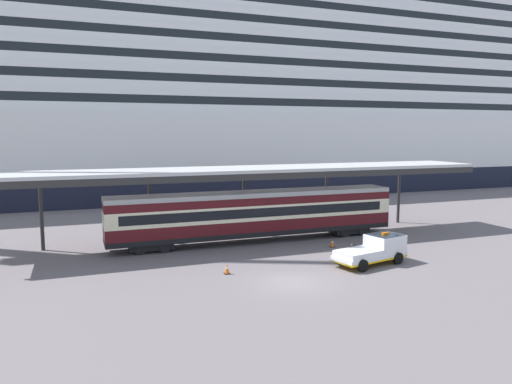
{
  "coord_description": "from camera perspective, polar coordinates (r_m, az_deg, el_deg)",
  "views": [
    {
      "loc": [
        -11.85,
        -25.25,
        8.85
      ],
      "look_at": [
        0.52,
        7.63,
        4.5
      ],
      "focal_mm": 33.94,
      "sensor_mm": 36.0,
      "label": 1
    }
  ],
  "objects": [
    {
      "name": "service_truck",
      "position": [
        33.96,
        13.87,
        -6.53
      ],
      "size": [
        5.52,
        3.11,
        2.02
      ],
      "color": "white",
      "rests_on": "ground"
    },
    {
      "name": "cruise_ship",
      "position": [
        75.99,
        -7.96,
        10.42
      ],
      "size": [
        176.68,
        30.71,
        39.19
      ],
      "color": "black",
      "rests_on": "ground"
    },
    {
      "name": "quay_bollard",
      "position": [
        35.54,
        11.36,
        -6.64
      ],
      "size": [
        0.48,
        0.48,
        0.96
      ],
      "color": "black",
      "rests_on": "ground"
    },
    {
      "name": "platform_canopy",
      "position": [
        39.13,
        -0.23,
        2.52
      ],
      "size": [
        40.19,
        5.61,
        6.01
      ],
      "color": "#BDBDBD",
      "rests_on": "ground"
    },
    {
      "name": "ground_plane",
      "position": [
        29.26,
        4.38,
        -10.57
      ],
      "size": [
        400.0,
        400.0,
        0.0
      ],
      "primitive_type": "plane",
      "color": "slate"
    },
    {
      "name": "train_carriage",
      "position": [
        39.16,
        -0.01,
        -2.55
      ],
      "size": [
        23.64,
        2.81,
        4.11
      ],
      "color": "black",
      "rests_on": "ground"
    },
    {
      "name": "traffic_cone_mid",
      "position": [
        30.79,
        -3.43,
        -9.02
      ],
      "size": [
        0.36,
        0.36,
        0.67
      ],
      "color": "black",
      "rests_on": "ground"
    },
    {
      "name": "traffic_cone_near",
      "position": [
        38.11,
        8.99,
        -5.95
      ],
      "size": [
        0.36,
        0.36,
        0.67
      ],
      "color": "black",
      "rests_on": "ground"
    }
  ]
}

